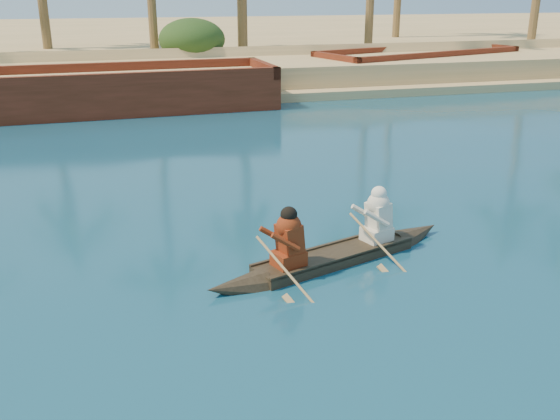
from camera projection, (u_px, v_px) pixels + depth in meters
name	position (u px, v px, depth m)	size (l,w,h in m)	color
sandy_embankment	(114.00, 44.00, 46.77)	(150.00, 51.00, 1.50)	tan
shrub_cluster	(120.00, 55.00, 32.59)	(100.00, 6.00, 2.40)	#223E16
canoe	(335.00, 247.00, 10.85)	(4.99, 2.23, 1.39)	#362B1D
barge_mid	(125.00, 92.00, 24.38)	(11.72, 4.29, 1.93)	maroon
barge_right	(418.00, 67.00, 32.46)	(11.65, 6.65, 1.84)	maroon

